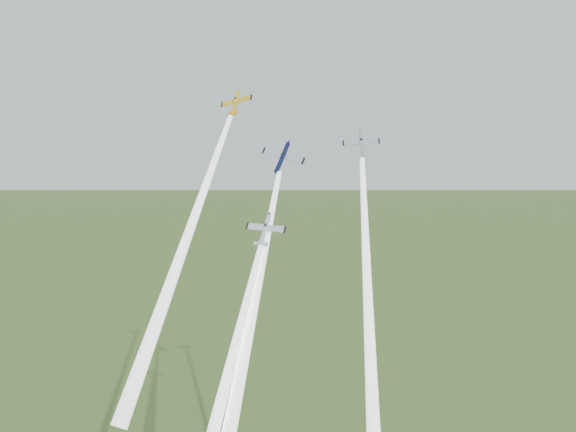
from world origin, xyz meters
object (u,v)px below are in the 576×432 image
(plane_navy, at_px, (282,158))
(plane_silver_low, at_px, (265,230))
(plane_yellow, at_px, (236,103))
(plane_silver_right, at_px, (361,144))

(plane_navy, height_order, plane_silver_low, plane_navy)
(plane_yellow, relative_size, plane_silver_right, 1.04)
(plane_navy, distance_m, plane_silver_right, 15.19)
(plane_navy, relative_size, plane_silver_low, 1.10)
(plane_yellow, height_order, plane_navy, plane_yellow)
(plane_silver_right, distance_m, plane_silver_low, 24.23)
(plane_yellow, height_order, plane_silver_low, plane_yellow)
(plane_yellow, xyz_separation_m, plane_silver_right, (25.18, 2.49, -7.59))
(plane_silver_right, height_order, plane_silver_low, plane_silver_right)
(plane_yellow, relative_size, plane_silver_low, 0.94)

